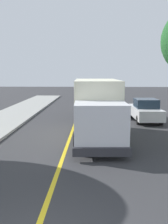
% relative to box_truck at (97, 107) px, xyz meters
% --- Properties ---
extents(centre_line_yellow, '(0.16, 56.00, 0.01)m').
position_rel_box_truck_xyz_m(centre_line_yellow, '(-1.51, 0.43, -1.76)').
color(centre_line_yellow, gold).
rests_on(centre_line_yellow, ground).
extents(box_truck, '(2.67, 7.27, 3.20)m').
position_rel_box_truck_xyz_m(box_truck, '(0.00, 0.00, 0.00)').
color(box_truck, '#F2EDCC').
rests_on(box_truck, ground).
extents(parked_car_near, '(1.83, 4.41, 1.67)m').
position_rel_box_truck_xyz_m(parked_car_near, '(0.11, 6.98, -0.97)').
color(parked_car_near, black).
rests_on(parked_car_near, ground).
extents(parked_car_mid, '(1.85, 4.42, 1.67)m').
position_rel_box_truck_xyz_m(parked_car_mid, '(0.14, 13.68, -0.97)').
color(parked_car_mid, silver).
rests_on(parked_car_mid, ground).
extents(parked_car_far, '(1.95, 4.46, 1.67)m').
position_rel_box_truck_xyz_m(parked_car_far, '(0.63, 20.44, -0.97)').
color(parked_car_far, '#2D4793').
rests_on(parked_car_far, ground).
extents(parked_van_across, '(1.93, 4.45, 1.67)m').
position_rel_box_truck_xyz_m(parked_van_across, '(3.69, 5.27, -0.97)').
color(parked_van_across, silver).
rests_on(parked_van_across, ground).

